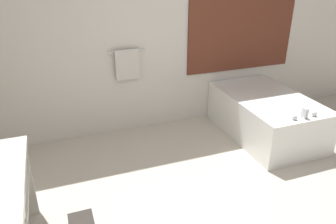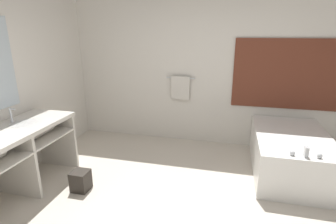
# 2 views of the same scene
# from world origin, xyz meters

# --- Properties ---
(wall_back_with_blinds) EXTENTS (7.40, 0.13, 2.70)m
(wall_back_with_blinds) POSITION_xyz_m (0.05, 2.23, 1.35)
(wall_back_with_blinds) COLOR silver
(wall_back_with_blinds) RESTS_ON ground_plane
(bathtub) EXTENTS (0.97, 1.58, 0.69)m
(bathtub) POSITION_xyz_m (1.43, 1.40, 0.31)
(bathtub) COLOR white
(bathtub) RESTS_ON ground_plane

